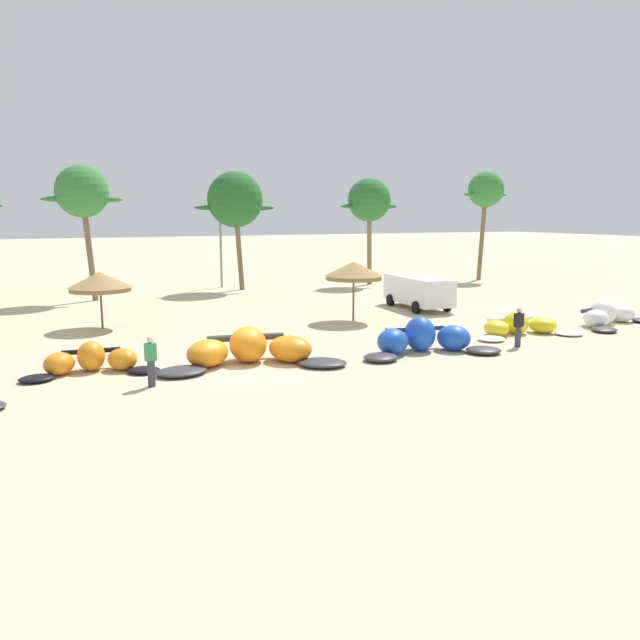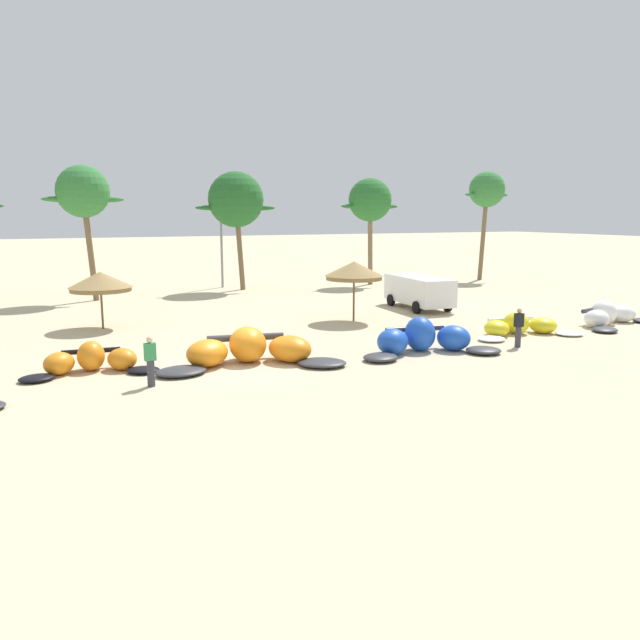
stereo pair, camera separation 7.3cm
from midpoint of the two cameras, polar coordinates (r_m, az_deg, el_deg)
ground_plane at (r=22.99m, az=-7.88°, el=-4.00°), size 260.00×260.00×0.00m
kite_left at (r=22.92m, az=-20.18°, el=-3.54°), size 4.73×2.39×1.04m
kite_left_of_center at (r=22.82m, az=-6.42°, el=-2.78°), size 6.98×3.87×1.31m
kite_center at (r=24.87m, az=9.55°, el=-1.76°), size 5.96×3.15×1.37m
kite_right_of_center at (r=29.57m, az=17.95°, el=-0.57°), size 5.55×2.81×0.98m
kite_right at (r=33.82m, az=25.08°, el=0.34°), size 5.49×3.25×1.16m
beach_umbrella_middle at (r=31.17m, az=-19.44°, el=3.35°), size 2.96×2.96×2.72m
beach_umbrella_near_palms at (r=31.50m, az=3.21°, el=4.55°), size 2.98×2.98×3.05m
parked_van at (r=36.39m, az=9.02°, el=2.77°), size 2.50×5.24×1.84m
person_near_kites at (r=20.36m, az=-15.20°, el=-3.67°), size 0.36×0.24×1.62m
person_by_umbrellas at (r=26.72m, az=17.83°, el=-0.66°), size 0.36×0.24×1.62m
palm_left_of_gap at (r=41.51m, az=-20.87°, el=10.83°), size 4.82×3.21×8.38m
palm_center_left at (r=45.00m, az=-7.68°, el=10.84°), size 5.88×3.92×8.38m
palm_center_right at (r=48.29m, az=4.66°, el=10.83°), size 4.92×3.28×8.11m
palm_right_of_gap at (r=53.53m, az=15.10°, el=11.34°), size 4.35×2.90×8.84m
lamppost_west_center at (r=46.76m, az=-8.84°, el=8.57°), size 1.76×0.24×8.09m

